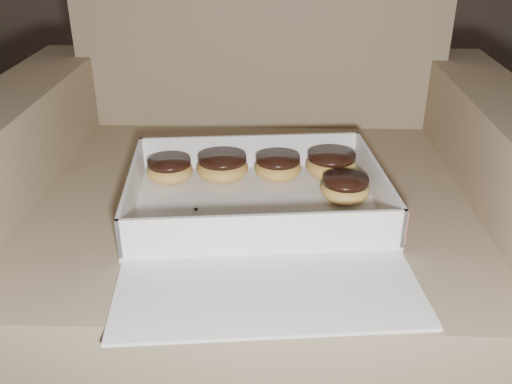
{
  "coord_description": "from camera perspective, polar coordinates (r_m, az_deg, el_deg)",
  "views": [
    {
      "loc": [
        -0.24,
        -0.59,
        0.91
      ],
      "look_at": [
        -0.27,
        0.23,
        0.49
      ],
      "focal_mm": 40.0,
      "sensor_mm": 36.0,
      "label": 1
    }
  ],
  "objects": [
    {
      "name": "armchair",
      "position": [
        1.13,
        -0.06,
        -4.16
      ],
      "size": [
        0.99,
        0.83,
        1.03
      ],
      "color": "#8E785A",
      "rests_on": "floor"
    },
    {
      "name": "donut_a",
      "position": [
        1.01,
        2.2,
        2.57
      ],
      "size": [
        0.08,
        0.08,
        0.04
      ],
      "color": "#ECB552",
      "rests_on": "bakery_box"
    },
    {
      "name": "crumb_b",
      "position": [
        0.84,
        -2.65,
        -4.4
      ],
      "size": [
        0.01,
        0.01,
        0.0
      ],
      "primitive_type": "ellipsoid",
      "color": "black",
      "rests_on": "bakery_box"
    },
    {
      "name": "donut_e",
      "position": [
        1.01,
        -8.62,
        2.25
      ],
      "size": [
        0.08,
        0.08,
        0.04
      ],
      "color": "#ECB552",
      "rests_on": "bakery_box"
    },
    {
      "name": "donut_c",
      "position": [
        1.01,
        -3.36,
        2.53
      ],
      "size": [
        0.09,
        0.09,
        0.05
      ],
      "color": "#ECB552",
      "rests_on": "bakery_box"
    },
    {
      "name": "bakery_box",
      "position": [
        0.9,
        0.4,
        -2.04
      ],
      "size": [
        0.45,
        0.51,
        0.07
      ],
      "rotation": [
        0.0,
        0.0,
        0.11
      ],
      "color": "white",
      "rests_on": "armchair"
    },
    {
      "name": "crumb_d",
      "position": [
        0.86,
        12.32,
        -4.5
      ],
      "size": [
        0.01,
        0.01,
        0.0
      ],
      "primitive_type": "ellipsoid",
      "color": "black",
      "rests_on": "bakery_box"
    },
    {
      "name": "donut_b",
      "position": [
        0.95,
        8.9,
        0.38
      ],
      "size": [
        0.08,
        0.08,
        0.04
      ],
      "color": "#ECB552",
      "rests_on": "bakery_box"
    },
    {
      "name": "crumb_e",
      "position": [
        0.92,
        -6.04,
        -1.71
      ],
      "size": [
        0.01,
        0.01,
        0.0
      ],
      "primitive_type": "ellipsoid",
      "color": "black",
      "rests_on": "bakery_box"
    },
    {
      "name": "crumb_c",
      "position": [
        0.88,
        -11.07,
        -3.47
      ],
      "size": [
        0.01,
        0.01,
        0.0
      ],
      "primitive_type": "ellipsoid",
      "color": "black",
      "rests_on": "bakery_box"
    },
    {
      "name": "crumb_a",
      "position": [
        0.84,
        -9.77,
        -5.09
      ],
      "size": [
        0.01,
        0.01,
        0.0
      ],
      "primitive_type": "ellipsoid",
      "color": "black",
      "rests_on": "bakery_box"
    },
    {
      "name": "donut_d",
      "position": [
        1.03,
        7.52,
        2.77
      ],
      "size": [
        0.09,
        0.09,
        0.05
      ],
      "color": "#ECB552",
      "rests_on": "bakery_box"
    }
  ]
}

